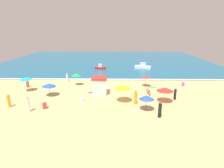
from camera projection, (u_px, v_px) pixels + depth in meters
ground_plane at (100, 90)px, 28.53m from camera, size 60.00×60.00×0.00m
ocean_water at (107, 61)px, 55.31m from camera, size 60.00×44.00×0.10m
wave_breaker_foam at (102, 79)px, 34.53m from camera, size 57.00×0.70×0.01m
lifeguard_cabana at (100, 85)px, 26.64m from camera, size 2.12×2.34×2.63m
beach_umbrella_0 at (76, 75)px, 30.61m from camera, size 1.92×1.90×2.17m
beach_umbrella_1 at (49, 85)px, 25.74m from camera, size 2.49×2.48×1.92m
beach_umbrella_2 at (165, 89)px, 23.45m from camera, size 2.95×2.95×2.04m
beach_umbrella_3 at (146, 77)px, 30.00m from camera, size 2.19×2.19×1.87m
beach_umbrella_4 at (147, 97)px, 21.09m from camera, size 2.08×2.10×1.92m
beach_umbrella_5 at (123, 87)px, 23.43m from camera, size 2.99×2.99×2.36m
beach_umbrella_6 at (26, 78)px, 27.49m from camera, size 2.22×2.24×2.33m
parked_bicycle at (148, 92)px, 26.68m from camera, size 0.29×1.81×0.76m
beachgoer_0 at (82, 99)px, 24.13m from camera, size 0.50×0.50×0.88m
beachgoer_1 at (67, 77)px, 33.16m from camera, size 0.34×0.34×1.58m
beachgoer_2 at (45, 105)px, 21.92m from camera, size 0.56×0.56×0.93m
beachgoer_3 at (135, 98)px, 23.10m from camera, size 0.53×0.53×1.83m
beachgoer_4 at (9, 101)px, 22.19m from camera, size 0.50×0.50×1.75m
beachgoer_5 at (183, 84)px, 30.70m from camera, size 0.44×0.44×0.80m
beachgoer_7 at (175, 94)px, 24.63m from camera, size 0.46×0.46×1.70m
beachgoer_9 at (28, 83)px, 29.85m from camera, size 0.39×0.39×1.62m
beachgoer_10 at (160, 110)px, 19.61m from camera, size 0.52×0.52×1.83m
beachgoer_11 at (28, 105)px, 20.92m from camera, size 0.49×0.49×1.90m
beach_towel_0 at (93, 93)px, 27.53m from camera, size 1.33×0.81×0.01m
beach_towel_1 at (152, 87)px, 30.08m from camera, size 1.42×1.04×0.01m
small_boat_0 at (100, 67)px, 43.42m from camera, size 2.58×1.30×1.19m
small_boat_1 at (143, 67)px, 43.79m from camera, size 4.02×2.19×1.45m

